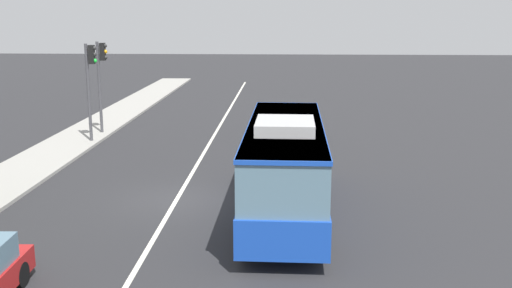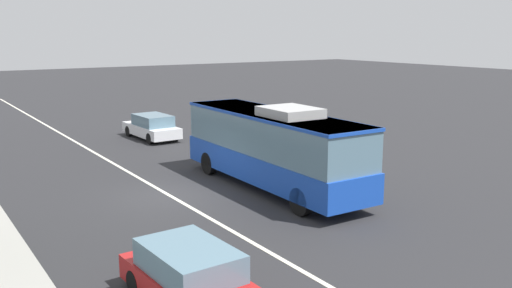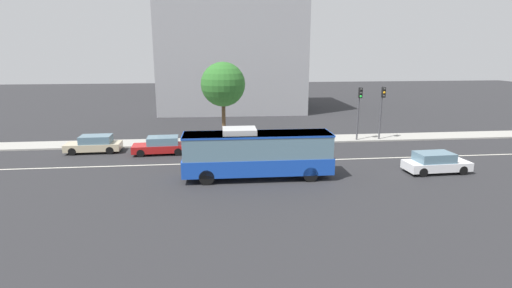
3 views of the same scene
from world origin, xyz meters
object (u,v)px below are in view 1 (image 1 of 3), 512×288
object	(u,v)px
sedan_white	(288,125)
traffic_light_mid_block	(90,76)
traffic_light_near_corner	(101,71)
transit_bus	(285,162)

from	to	relation	value
sedan_white	traffic_light_mid_block	xyz separation A→B (m)	(-1.95, 10.21, 2.84)
sedan_white	traffic_light_near_corner	size ratio (longest dim) A/B	0.88
sedan_white	traffic_light_mid_block	size ratio (longest dim) A/B	0.88
sedan_white	traffic_light_near_corner	xyz separation A→B (m)	(0.33, 10.35, 2.84)
transit_bus	traffic_light_mid_block	world-z (taller)	traffic_light_mid_block
traffic_light_mid_block	transit_bus	bearing A→B (deg)	-47.34
sedan_white	traffic_light_mid_block	bearing A→B (deg)	98.45
sedan_white	traffic_light_near_corner	distance (m)	10.74
transit_bus	sedan_white	xyz separation A→B (m)	(12.71, -0.16, -1.09)
transit_bus	traffic_light_mid_block	bearing A→B (deg)	43.84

